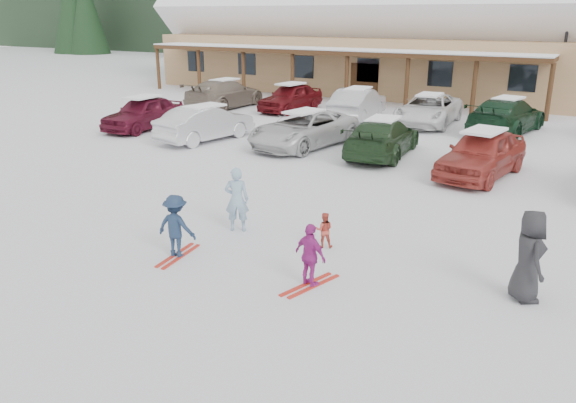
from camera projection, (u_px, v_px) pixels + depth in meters
The scene contains 21 objects.
ground at pixel (254, 255), 12.35m from camera, with size 160.00×160.00×0.00m, color white.
day_lodge at pixel (367, 31), 38.32m from camera, with size 29.12×12.50×10.38m.
lamp_post at pixel (566, 38), 29.61m from camera, with size 0.50×0.25×6.86m.
conifer_0 at pixel (190, 6), 47.50m from camera, with size 4.40×4.40×10.20m.
adult_skier at pixel (237, 199), 13.50m from camera, with size 0.58×0.38×1.59m, color #86AAC1.
toddler_red at pixel (324, 230), 12.65m from camera, with size 0.40×0.31×0.82m, color #C04335.
child_navy at pixel (176, 226), 12.06m from camera, with size 0.91×0.52×1.40m, color #192B45.
skis_child_navy at pixel (178, 256), 12.28m from camera, with size 0.20×1.40×0.03m, color red.
child_magenta at pixel (310, 256), 10.74m from camera, with size 0.75×0.31×1.29m, color #A72484.
skis_child_magenta at pixel (310, 285), 10.94m from camera, with size 0.20×1.40×0.03m, color red.
bystander_dark at pixel (529, 256), 10.17m from camera, with size 0.85×0.55×1.74m, color #242426.
parked_car_0 at pixel (143, 113), 25.57m from camera, with size 1.75×4.35×1.48m, color #5A1124.
parked_car_1 at pixel (205, 123), 23.27m from camera, with size 1.54×4.41×1.45m, color silver.
parked_car_2 at pixel (304, 129), 22.21m from camera, with size 2.35×5.09×1.42m, color silver.
parked_car_3 at pixel (382, 137), 20.78m from camera, with size 1.95×4.80×1.39m, color #213B1F.
parked_car_4 at pixel (482, 154), 18.10m from camera, with size 1.79×4.45×1.51m, color #A4372E.
parked_car_7 at pixel (225, 94), 31.45m from camera, with size 2.20×5.42×1.57m, color gray.
parked_car_8 at pixel (291, 97), 30.37m from camera, with size 1.75×4.35×1.48m, color maroon.
parked_car_9 at pixel (358, 104), 27.98m from camera, with size 1.64×4.71×1.55m, color #B1B1B6.
parked_car_10 at pixel (429, 110), 26.67m from camera, with size 2.37×5.14×1.43m, color white.
parked_car_11 at pixel (506, 116), 24.75m from camera, with size 2.17×5.33×1.55m, color #13341E.
Camera 1 is at (6.32, -9.44, 5.04)m, focal length 35.00 mm.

